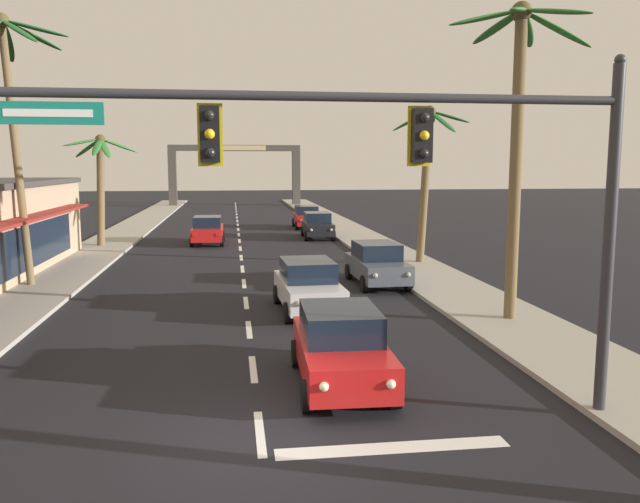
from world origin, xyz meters
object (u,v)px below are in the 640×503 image
Objects in this scene: traffic_signal_mast at (427,165)px; palm_left_second at (8,82)px; sedan_third_in_queue at (308,286)px; palm_left_third at (101,171)px; sedan_lead_at_stop_bar at (341,347)px; town_gateway_arch at (235,167)px; palm_right_third at (427,157)px; sedan_parked_mid_kerb at (377,263)px; sedan_parked_far_kerb at (306,217)px; sedan_oncoming_far at (208,230)px; sedan_parked_nearest_kerb at (317,225)px; palm_right_second at (519,104)px.

traffic_signal_mast is 19.17m from palm_left_second.
sedan_third_in_queue is 20.65m from palm_left_third.
town_gateway_arch is (-1.85, 61.95, 3.68)m from sedan_lead_at_stop_bar.
palm_right_third is (5.76, 18.62, 0.36)m from traffic_signal_mast.
sedan_parked_mid_kerb is 1.00× the size of sedan_parked_far_kerb.
traffic_signal_mast is at bearing -52.26° from palm_left_second.
traffic_signal_mast is at bearing -68.46° from palm_left_third.
palm_left_second reaches higher than palm_right_third.
palm_left_second is (-13.76, -22.07, 6.94)m from sedan_parked_far_kerb.
sedan_oncoming_far and sedan_parked_nearest_kerb have the same top height.
palm_right_third is at bearing -79.00° from sedan_parked_far_kerb.
palm_right_third is (3.46, 4.86, 4.25)m from sedan_parked_mid_kerb.
palm_right_third is (16.54, -8.67, 0.70)m from palm_left_third.
sedan_oncoming_far is 6.95m from palm_left_third.
palm_right_second reaches higher than palm_left_third.
sedan_lead_at_stop_bar is 1.00× the size of sedan_parked_far_kerb.
sedan_lead_at_stop_bar and sedan_parked_nearest_kerb have the same top height.
palm_right_second is 11.56m from palm_right_third.
sedan_oncoming_far is 0.48× the size of palm_right_second.
traffic_signal_mast is at bearing -99.49° from sedan_parked_mid_kerb.
town_gateway_arch is at bearing 87.00° from sedan_oncoming_far.
sedan_parked_mid_kerb is 50.97m from town_gateway_arch.
palm_left_second is at bearing 127.74° from traffic_signal_mast.
sedan_oncoming_far is 0.30× the size of town_gateway_arch.
sedan_lead_at_stop_bar is 1.01× the size of sedan_oncoming_far.
palm_left_second reaches higher than palm_right_second.
palm_right_second is 0.62× the size of town_gateway_arch.
sedan_third_in_queue is at bearing 95.86° from traffic_signal_mast.
palm_right_third reaches higher than town_gateway_arch.
traffic_signal_mast is 1.17× the size of palm_right_second.
sedan_oncoming_far is at bearing 138.21° from palm_right_third.
palm_left_second is (-6.72, -13.15, 6.94)m from sedan_oncoming_far.
town_gateway_arch is (-7.89, 57.15, -1.97)m from palm_right_second.
sedan_third_in_queue is 5.40m from sedan_parked_mid_kerb.
sedan_third_in_queue and sedan_oncoming_far have the same top height.
sedan_parked_nearest_kerb is at bearing 16.94° from sedan_oncoming_far.
sedan_oncoming_far is at bearing 116.51° from sedan_parked_mid_kerb.
sedan_parked_mid_kerb is (3.41, 11.39, 0.00)m from sedan_lead_at_stop_bar.
palm_right_second reaches higher than town_gateway_arch.
palm_left_third is at bearing -143.04° from sedan_parked_far_kerb.
sedan_oncoming_far is 0.60× the size of palm_right_third.
palm_right_third is (17.34, 3.65, -2.69)m from palm_left_second.
sedan_parked_nearest_kerb is at bearing 86.01° from traffic_signal_mast.
sedan_parked_mid_kerb is at bearing -63.49° from sedan_oncoming_far.
sedan_parked_far_kerb is at bearing 95.26° from palm_right_second.
sedan_parked_far_kerb is (3.29, 34.66, 0.00)m from sedan_lead_at_stop_bar.
palm_right_third is (3.65, -11.62, 4.25)m from sedan_parked_nearest_kerb.
traffic_signal_mast is 28.79m from sedan_oncoming_far.
sedan_parked_far_kerb is 0.69× the size of palm_left_third.
sedan_parked_far_kerb is (0.07, 6.80, 0.00)m from sedan_parked_nearest_kerb.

